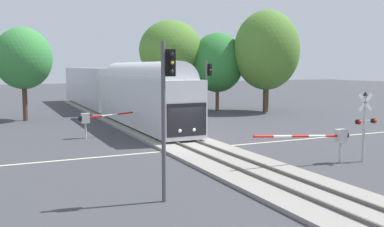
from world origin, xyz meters
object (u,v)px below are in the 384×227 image
(crossing_signal_mast, at_px, (365,119))
(oak_far_right, at_px, (217,63))
(traffic_signal_far_side, at_px, (208,82))
(traffic_signal_near_left, at_px, (167,96))
(oak_behind_train, at_px, (23,58))
(crossing_gate_far, at_px, (96,118))
(elm_centre_background, at_px, (171,50))
(crossing_gate_near, at_px, (331,137))
(commuter_train, at_px, (113,89))
(maple_right_background, at_px, (267,50))

(crossing_signal_mast, xyz_separation_m, oak_far_right, (5.73, 27.48, 3.23))
(traffic_signal_far_side, height_order, traffic_signal_near_left, traffic_signal_near_left)
(crossing_signal_mast, height_order, oak_behind_train, oak_behind_train)
(crossing_gate_far, bearing_deg, oak_behind_train, 107.75)
(elm_centre_background, distance_m, oak_far_right, 5.61)
(oak_far_right, bearing_deg, crossing_gate_near, -105.87)
(commuter_train, distance_m, traffic_signal_far_side, 12.71)
(crossing_gate_near, distance_m, maple_right_background, 26.69)
(traffic_signal_far_side, relative_size, traffic_signal_near_left, 0.93)
(commuter_train, bearing_deg, oak_behind_train, -174.75)
(traffic_signal_near_left, xyz_separation_m, oak_far_right, (17.80, 29.42, 1.52))
(crossing_gate_far, xyz_separation_m, oak_behind_train, (-4.02, 12.55, 4.40))
(traffic_signal_far_side, distance_m, traffic_signal_near_left, 20.64)
(traffic_signal_far_side, relative_size, maple_right_background, 0.50)
(traffic_signal_far_side, bearing_deg, elm_centre_background, 80.83)
(traffic_signal_near_left, bearing_deg, commuter_train, 79.56)
(traffic_signal_far_side, relative_size, oak_behind_train, 0.64)
(crossing_gate_near, distance_m, elm_centre_background, 30.14)
(crossing_signal_mast, bearing_deg, oak_far_right, 78.22)
(crossing_gate_near, xyz_separation_m, traffic_signal_far_side, (0.55, 15.36, 2.34))
(commuter_train, height_order, traffic_signal_near_left, traffic_signal_near_left)
(commuter_train, bearing_deg, traffic_signal_far_side, -65.43)
(commuter_train, xyz_separation_m, maple_right_background, (16.57, -3.61, 4.11))
(traffic_signal_near_left, distance_m, elm_centre_background, 34.46)
(elm_centre_background, relative_size, maple_right_background, 0.92)
(maple_right_background, bearing_deg, crossing_gate_near, -116.99)
(traffic_signal_near_left, bearing_deg, traffic_signal_far_side, 58.95)
(traffic_signal_far_side, distance_m, elm_centre_background, 14.66)
(crossing_signal_mast, relative_size, maple_right_background, 0.33)
(crossing_signal_mast, xyz_separation_m, crossing_gate_far, (-11.32, 13.91, -0.87))
(crossing_gate_near, height_order, oak_far_right, oak_far_right)
(traffic_signal_near_left, bearing_deg, crossing_signal_mast, 9.13)
(crossing_gate_near, distance_m, oak_behind_train, 29.64)
(crossing_gate_near, bearing_deg, oak_behind_train, 117.12)
(traffic_signal_near_left, height_order, elm_centre_background, elm_centre_background)
(crossing_gate_near, distance_m, oak_far_right, 28.48)
(commuter_train, height_order, crossing_signal_mast, commuter_train)
(crossing_gate_near, relative_size, oak_far_right, 0.67)
(crossing_signal_mast, bearing_deg, crossing_gate_far, 129.12)
(traffic_signal_far_side, height_order, oak_behind_train, oak_behind_train)
(commuter_train, relative_size, oak_far_right, 4.56)
(crossing_gate_far, xyz_separation_m, maple_right_background, (21.20, 9.74, 5.45))
(traffic_signal_near_left, bearing_deg, crossing_gate_near, 12.92)
(traffic_signal_far_side, relative_size, elm_centre_background, 0.54)
(elm_centre_background, distance_m, maple_right_background, 10.96)
(elm_centre_background, relative_size, oak_far_right, 1.16)
(crossing_gate_far, distance_m, elm_centre_background, 20.81)
(crossing_signal_mast, bearing_deg, maple_right_background, 67.33)
(crossing_gate_far, relative_size, traffic_signal_near_left, 1.06)
(crossing_gate_near, bearing_deg, crossing_gate_far, 124.61)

